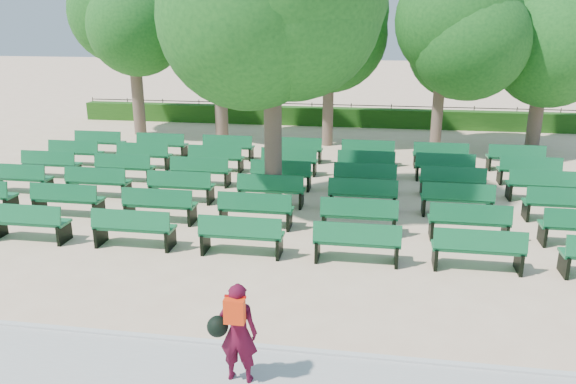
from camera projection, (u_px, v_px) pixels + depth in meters
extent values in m
plane|color=beige|center=(285.00, 219.00, 15.20)|extent=(120.00, 120.00, 0.00)
cube|color=silver|center=(224.00, 345.00, 9.30)|extent=(30.00, 0.12, 0.10)
cube|color=#205014|center=(331.00, 117.00, 28.26)|extent=(26.00, 0.70, 0.90)
cube|color=#126737|center=(276.00, 181.00, 17.03)|extent=(1.95, 0.64, 0.06)
cube|color=#126737|center=(274.00, 175.00, 16.73)|extent=(1.93, 0.25, 0.45)
cylinder|color=brown|center=(273.00, 146.00, 15.90)|extent=(0.50, 0.50, 3.50)
ellipsoid|color=#1B5E1B|center=(272.00, 27.00, 14.93)|extent=(5.47, 5.47, 4.93)
imported|color=#4C0A20|center=(238.00, 333.00, 8.17)|extent=(0.59, 0.41, 1.57)
cube|color=#FF370D|center=(234.00, 311.00, 7.87)|extent=(0.29, 0.15, 0.37)
sphere|color=black|center=(218.00, 326.00, 8.14)|extent=(0.31, 0.31, 0.31)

